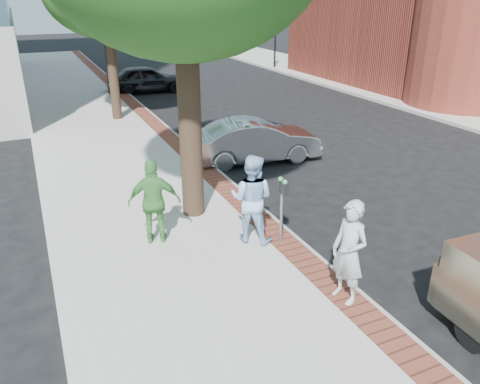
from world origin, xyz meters
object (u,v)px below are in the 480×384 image
person_officer (252,199)px  sedan_silver (256,141)px  parking_meter (282,197)px  person_gray (349,252)px  bg_car (147,79)px  person_green (154,202)px

person_officer → sedan_silver: (2.53, 4.94, -0.43)m
parking_meter → sedan_silver: 5.67m
person_gray → bg_car: person_gray is taller
person_green → sedan_silver: (4.43, 4.16, -0.39)m
parking_meter → bg_car: 18.00m
person_gray → sedan_silver: 7.81m
parking_meter → sedan_silver: size_ratio=0.35×
person_officer → bg_car: bearing=-54.8°
person_gray → bg_car: (1.56, 20.19, -0.36)m
bg_car → person_officer: bearing=177.5°
person_officer → bg_car: 17.71m
bg_car → person_gray: bearing=180.0°
person_gray → person_officer: bearing=-178.3°
parking_meter → person_gray: size_ratio=0.78×
person_gray → sedan_silver: bearing=154.8°
person_officer → person_gray: bearing=144.5°
person_gray → person_officer: (-0.57, 2.61, 0.03)m
parking_meter → person_officer: (-0.54, 0.34, -0.08)m
person_officer → person_green: (-1.89, 0.78, -0.04)m
person_green → bg_car: (4.02, 16.80, -0.36)m
bg_car → sedan_silver: bearing=-173.8°
parking_meter → person_gray: (0.03, -2.27, -0.12)m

